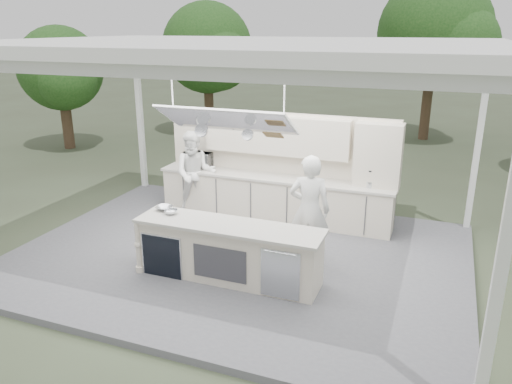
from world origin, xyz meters
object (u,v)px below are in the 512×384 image
at_px(back_counter, 274,197).
at_px(head_chef, 309,210).
at_px(sous_chef, 195,174).
at_px(demo_island, 227,251).

xyz_separation_m(back_counter, head_chef, (1.25, -1.74, 0.49)).
bearing_deg(sous_chef, back_counter, -11.18).
bearing_deg(back_counter, demo_island, -86.37).
relative_size(demo_island, back_counter, 0.61).
xyz_separation_m(demo_island, head_chef, (1.07, 1.07, 0.49)).
relative_size(demo_island, head_chef, 1.60).
distance_m(demo_island, sous_chef, 3.12).
relative_size(back_counter, head_chef, 2.62).
xyz_separation_m(demo_island, back_counter, (-0.18, 2.81, 0.00)).
distance_m(back_counter, sous_chef, 1.77).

